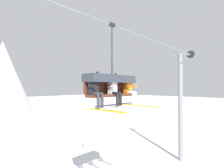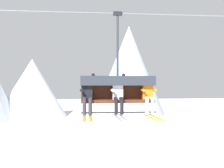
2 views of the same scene
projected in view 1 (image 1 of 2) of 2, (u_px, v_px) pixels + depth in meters
mountain_peak_east at (2, 75)px, 44.70m from camera, size 14.00×14.00×17.51m
lift_tower_far at (181, 104)px, 13.63m from camera, size 0.36×1.88×8.45m
lift_cable at (122, 28)px, 7.33m from camera, size 18.07×0.05×0.05m
chairlift_chair at (111, 82)px, 6.92m from camera, size 2.36×0.74×3.20m
skier_black at (96, 90)px, 6.06m from camera, size 0.48×1.70×1.34m
skier_white at (115, 89)px, 6.77m from camera, size 0.48×1.70×1.34m
skier_orange at (130, 90)px, 7.46m from camera, size 0.46×1.70×1.23m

